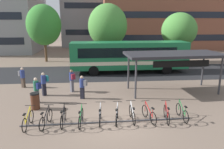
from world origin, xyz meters
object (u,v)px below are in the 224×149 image
(parked_bicycle_yellow_0, at_px, (28,120))
(parked_bicycle_silver_5, at_px, (117,115))
(trash_bin, at_px, (35,101))
(city_bus, at_px, (130,56))
(parked_bicycle_red_8, at_px, (167,114))
(commuter_grey_pack_3, at_px, (22,76))
(commuter_navy_pack_4, at_px, (37,88))
(parked_bicycle_silver_4, at_px, (100,116))
(commuter_teal_pack_0, at_px, (44,82))
(parked_bicycle_white_6, at_px, (132,114))
(commuter_grey_pack_2, at_px, (83,86))
(street_tree_2, at_px, (179,30))
(parked_bicycle_green_3, at_px, (81,118))
(parked_bicycle_black_1, at_px, (46,119))
(parked_bicycle_black_2, at_px, (63,117))
(commuter_maroon_pack_1, at_px, (72,79))
(street_tree_1, at_px, (108,26))
(street_tree_0, at_px, (44,25))
(parked_bicycle_red_7, at_px, (149,114))
(parked_bicycle_green_9, at_px, (182,112))

(parked_bicycle_yellow_0, distance_m, parked_bicycle_silver_5, 4.57)
(parked_bicycle_yellow_0, distance_m, trash_bin, 2.40)
(city_bus, height_order, parked_bicycle_red_8, city_bus)
(commuter_grey_pack_3, relative_size, commuter_navy_pack_4, 0.97)
(commuter_navy_pack_4, bearing_deg, commuter_grey_pack_3, -22.30)
(parked_bicycle_silver_4, xyz_separation_m, commuter_teal_pack_0, (-3.91, 4.71, 0.61))
(parked_bicycle_white_6, xyz_separation_m, commuter_navy_pack_4, (-5.79, 3.15, 0.60))
(commuter_grey_pack_3, bearing_deg, commuter_grey_pack_2, -1.74)
(commuter_grey_pack_2, bearing_deg, street_tree_2, -111.36)
(city_bus, relative_size, parked_bicycle_green_3, 7.01)
(commuter_grey_pack_2, distance_m, street_tree_2, 17.17)
(parked_bicycle_black_1, height_order, parked_bicycle_black_2, same)
(parked_bicycle_yellow_0, height_order, commuter_navy_pack_4, commuter_navy_pack_4)
(parked_bicycle_black_1, height_order, parked_bicycle_red_8, same)
(parked_bicycle_yellow_0, relative_size, commuter_teal_pack_0, 1.01)
(commuter_maroon_pack_1, bearing_deg, parked_bicycle_black_1, 137.45)
(parked_bicycle_black_2, xyz_separation_m, street_tree_1, (3.34, 16.71, 4.32))
(parked_bicycle_silver_4, xyz_separation_m, parked_bicycle_silver_5, (0.89, -0.01, 0.00))
(city_bus, bearing_deg, commuter_navy_pack_4, -132.98)
(parked_bicycle_silver_4, height_order, street_tree_0, street_tree_0)
(parked_bicycle_red_7, relative_size, parked_bicycle_red_8, 0.99)
(city_bus, height_order, parked_bicycle_silver_5, city_bus)
(parked_bicycle_green_3, bearing_deg, parked_bicycle_yellow_0, 95.07)
(parked_bicycle_red_7, xyz_separation_m, parked_bicycle_green_9, (1.87, 0.07, 0.00))
(parked_bicycle_silver_5, height_order, commuter_teal_pack_0, commuter_teal_pack_0)
(commuter_teal_pack_0, bearing_deg, parked_bicycle_black_1, 62.57)
(commuter_grey_pack_3, distance_m, street_tree_2, 19.16)
(parked_bicycle_red_7, bearing_deg, parked_bicycle_black_2, 78.17)
(parked_bicycle_green_9, height_order, commuter_navy_pack_4, commuter_navy_pack_4)
(parked_bicycle_black_2, bearing_deg, parked_bicycle_black_1, 99.32)
(city_bus, height_order, street_tree_1, street_tree_1)
(commuter_grey_pack_3, distance_m, street_tree_1, 12.93)
(commuter_teal_pack_0, distance_m, street_tree_0, 14.63)
(parked_bicycle_green_3, distance_m, trash_bin, 3.74)
(street_tree_1, bearing_deg, parked_bicycle_silver_5, -91.79)
(parked_bicycle_black_2, height_order, commuter_maroon_pack_1, commuter_maroon_pack_1)
(parked_bicycle_yellow_0, height_order, parked_bicycle_silver_4, same)
(parked_bicycle_green_3, bearing_deg, parked_bicycle_red_7, -83.01)
(parked_bicycle_green_9, xyz_separation_m, commuter_navy_pack_4, (-8.56, 3.15, 0.60))
(parked_bicycle_silver_4, bearing_deg, commuter_navy_pack_4, 55.33)
(commuter_grey_pack_2, relative_size, street_tree_2, 0.26)
(street_tree_2, bearing_deg, parked_bicycle_silver_5, -120.23)
(commuter_navy_pack_4, distance_m, street_tree_2, 19.61)
(street_tree_0, height_order, street_tree_1, street_tree_0)
(parked_bicycle_black_2, relative_size, parked_bicycle_red_8, 1.01)
(parked_bicycle_black_2, xyz_separation_m, commuter_maroon_pack_1, (-0.07, 5.43, 0.61))
(parked_bicycle_black_2, height_order, commuter_teal_pack_0, commuter_teal_pack_0)
(parked_bicycle_green_3, distance_m, parked_bicycle_silver_5, 1.90)
(street_tree_0, bearing_deg, commuter_grey_pack_2, -69.28)
(parked_bicycle_green_3, bearing_deg, parked_bicycle_red_8, -84.47)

